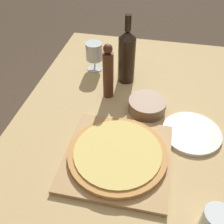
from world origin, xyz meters
TOP-DOWN VIEW (x-y plane):
  - ground_plane at (0.00, 0.00)m, footprint 12.00×12.00m
  - dining_table at (0.00, 0.00)m, footprint 0.94×1.41m
  - cutting_board at (-0.00, -0.24)m, footprint 0.37×0.37m
  - pizza at (-0.00, -0.24)m, footprint 0.35×0.35m
  - wine_bottle at (-0.05, 0.25)m, footprint 0.08×0.08m
  - pepper_mill at (-0.11, 0.11)m, footprint 0.05×0.05m
  - wine_glass at (-0.23, 0.31)m, footprint 0.08×0.08m
  - small_bowl at (0.07, 0.04)m, footprint 0.16×0.16m
  - drinking_tumbler at (0.31, -0.45)m, footprint 0.08×0.08m
  - dinner_plate at (0.26, -0.07)m, footprint 0.23×0.23m

SIDE VIEW (x-z plane):
  - ground_plane at x=0.00m, z-range 0.00..0.00m
  - dining_table at x=0.00m, z-range 0.28..1.03m
  - dinner_plate at x=0.26m, z-range 0.75..0.76m
  - cutting_board at x=0.00m, z-range 0.75..0.77m
  - small_bowl at x=0.07m, z-range 0.75..0.81m
  - pizza at x=0.00m, z-range 0.77..0.79m
  - drinking_tumbler at x=0.31m, z-range 0.75..0.85m
  - wine_glass at x=-0.23m, z-range 0.77..0.92m
  - pepper_mill at x=-0.11m, z-range 0.74..1.00m
  - wine_bottle at x=-0.05m, z-range 0.72..1.05m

